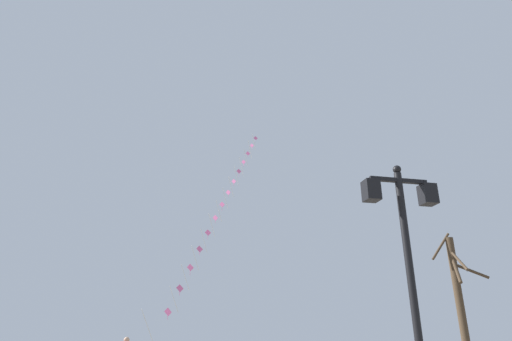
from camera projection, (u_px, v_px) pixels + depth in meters
name	position (u px, v px, depth m)	size (l,w,h in m)	color
twin_lantern_lamp_post	(406.00, 241.00, 7.88)	(1.47, 0.28, 4.85)	black
kite_train	(221.00, 207.00, 28.87)	(8.28, 14.56, 18.79)	brown
bare_tree	(461.00, 309.00, 12.35)	(1.50, 2.15, 4.69)	#423323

